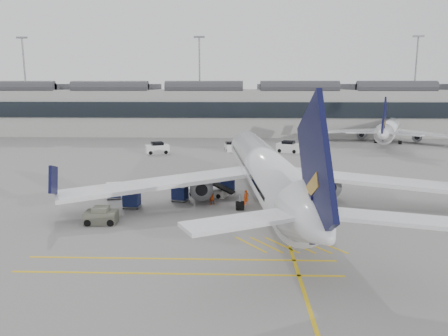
{
  "coord_description": "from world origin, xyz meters",
  "views": [
    {
      "loc": [
        5.99,
        -39.22,
        12.24
      ],
      "look_at": [
        4.58,
        3.74,
        4.0
      ],
      "focal_mm": 35.0,
      "sensor_mm": 36.0,
      "label": 1
    }
  ],
  "objects_px": {
    "belt_loader": "(207,190)",
    "ramp_agent_b": "(211,197)",
    "ramp_agent_a": "(246,197)",
    "pushback_tug": "(101,216)",
    "baggage_cart_a": "(226,182)",
    "airliner_main": "(266,171)"
  },
  "relations": [
    {
      "from": "ramp_agent_a",
      "to": "baggage_cart_a",
      "type": "bearing_deg",
      "value": 85.43
    },
    {
      "from": "airliner_main",
      "to": "belt_loader",
      "type": "bearing_deg",
      "value": 146.62
    },
    {
      "from": "pushback_tug",
      "to": "ramp_agent_b",
      "type": "bearing_deg",
      "value": 33.64
    },
    {
      "from": "ramp_agent_a",
      "to": "pushback_tug",
      "type": "distance_m",
      "value": 14.69
    },
    {
      "from": "ramp_agent_a",
      "to": "ramp_agent_b",
      "type": "distance_m",
      "value": 3.65
    },
    {
      "from": "belt_loader",
      "to": "ramp_agent_b",
      "type": "xyz_separation_m",
      "value": [
        0.72,
        -3.69,
        0.17
      ]
    },
    {
      "from": "belt_loader",
      "to": "ramp_agent_b",
      "type": "relative_size",
      "value": 3.41
    },
    {
      "from": "airliner_main",
      "to": "baggage_cart_a",
      "type": "height_order",
      "value": "airliner_main"
    },
    {
      "from": "belt_loader",
      "to": "ramp_agent_a",
      "type": "relative_size",
      "value": 3.53
    },
    {
      "from": "ramp_agent_a",
      "to": "airliner_main",
      "type": "bearing_deg",
      "value": -19.34
    },
    {
      "from": "baggage_cart_a",
      "to": "pushback_tug",
      "type": "height_order",
      "value": "baggage_cart_a"
    },
    {
      "from": "belt_loader",
      "to": "baggage_cart_a",
      "type": "xyz_separation_m",
      "value": [
        2.06,
        1.85,
        0.46
      ]
    },
    {
      "from": "ramp_agent_b",
      "to": "pushback_tug",
      "type": "bearing_deg",
      "value": -0.18
    },
    {
      "from": "belt_loader",
      "to": "ramp_agent_a",
      "type": "distance_m",
      "value": 5.69
    },
    {
      "from": "airliner_main",
      "to": "ramp_agent_b",
      "type": "relative_size",
      "value": 28.26
    },
    {
      "from": "ramp_agent_a",
      "to": "pushback_tug",
      "type": "height_order",
      "value": "pushback_tug"
    },
    {
      "from": "baggage_cart_a",
      "to": "ramp_agent_a",
      "type": "height_order",
      "value": "baggage_cart_a"
    },
    {
      "from": "baggage_cart_a",
      "to": "ramp_agent_b",
      "type": "bearing_deg",
      "value": -122.05
    },
    {
      "from": "belt_loader",
      "to": "pushback_tug",
      "type": "xyz_separation_m",
      "value": [
        -8.68,
        -10.41,
        0.06
      ]
    },
    {
      "from": "airliner_main",
      "to": "pushback_tug",
      "type": "bearing_deg",
      "value": -160.41
    },
    {
      "from": "baggage_cart_a",
      "to": "ramp_agent_b",
      "type": "relative_size",
      "value": 1.46
    },
    {
      "from": "ramp_agent_b",
      "to": "pushback_tug",
      "type": "xyz_separation_m",
      "value": [
        -9.4,
        -6.72,
        -0.11
      ]
    }
  ]
}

